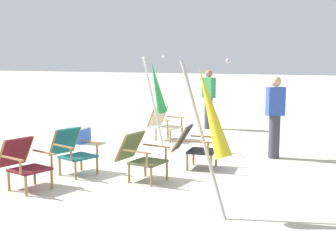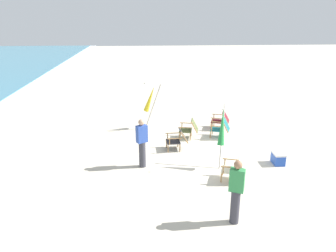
% 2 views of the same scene
% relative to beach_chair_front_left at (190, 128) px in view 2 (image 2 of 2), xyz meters
% --- Properties ---
extents(ground_plane, '(80.00, 80.00, 0.00)m').
position_rel_beach_chair_front_left_xyz_m(ground_plane, '(-1.66, -0.74, -0.42)').
color(ground_plane, beige).
extents(beach_chair_front_left, '(0.71, 0.85, 0.79)m').
position_rel_beach_chair_front_left_xyz_m(beach_chair_front_left, '(0.00, 0.00, 0.00)').
color(beach_chair_front_left, '#515B33').
rests_on(beach_chair_front_left, ground).
extents(beach_chair_far_center, '(0.78, 0.90, 0.78)m').
position_rel_beach_chair_front_left_xyz_m(beach_chair_far_center, '(1.06, -1.50, -0.00)').
color(beach_chair_far_center, maroon).
rests_on(beach_chair_far_center, ground).
extents(beach_chair_mid_center, '(0.77, 0.86, 0.80)m').
position_rel_beach_chair_front_left_xyz_m(beach_chair_mid_center, '(-3.55, -0.91, 0.00)').
color(beach_chair_mid_center, beige).
rests_on(beach_chair_mid_center, ground).
extents(beach_chair_front_right, '(0.80, 0.90, 0.79)m').
position_rel_beach_chair_front_left_xyz_m(beach_chair_front_right, '(0.01, -1.27, 0.00)').
color(beach_chair_front_right, '#196066').
rests_on(beach_chair_front_right, ground).
extents(beach_chair_back_right, '(0.63, 0.80, 0.77)m').
position_rel_beach_chair_front_left_xyz_m(beach_chair_back_right, '(-1.10, 0.58, -0.00)').
color(beach_chair_back_right, '#28282D').
rests_on(beach_chair_back_right, ground).
extents(umbrella_furled_green, '(0.74, 0.39, 2.03)m').
position_rel_beach_chair_front_left_xyz_m(umbrella_furled_green, '(-2.54, -0.69, 0.90)').
color(umbrella_furled_green, '#B7B2A8').
rests_on(umbrella_furled_green, ground).
extents(umbrella_furled_yellow, '(0.40, 0.79, 2.02)m').
position_rel_beach_chair_front_left_xyz_m(umbrella_furled_yellow, '(1.27, 1.53, 0.89)').
color(umbrella_furled_yellow, '#B7B2A8').
rests_on(umbrella_furled_yellow, ground).
extents(person_near_chairs, '(0.34, 0.39, 1.63)m').
position_rel_beach_chair_front_left_xyz_m(person_near_chairs, '(-2.44, 1.86, 0.41)').
color(person_near_chairs, '#383842').
rests_on(person_near_chairs, ground).
extents(person_by_waterline, '(0.32, 0.39, 1.63)m').
position_rel_beach_chair_front_left_xyz_m(person_by_waterline, '(-5.61, -0.35, 0.41)').
color(person_by_waterline, '#383842').
rests_on(person_by_waterline, ground).
extents(cooler_box, '(0.49, 0.35, 0.40)m').
position_rel_beach_chair_front_left_xyz_m(cooler_box, '(-2.53, -2.64, -0.22)').
color(cooler_box, blue).
rests_on(cooler_box, ground).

